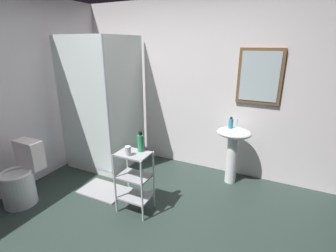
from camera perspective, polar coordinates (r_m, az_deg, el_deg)
The scene contains 11 objects.
ground_plane at distance 2.82m, azimuth -9.71°, elevation -23.87°, with size 4.20×4.20×0.02m, color #27352F.
wall_back at distance 3.78m, azimuth 5.90°, elevation 8.90°, with size 4.20×0.14×2.50m.
shower_stall at distance 4.03m, azimuth -13.99°, elevation -2.61°, with size 0.92×0.92×2.00m.
pedestal_sink at distance 3.47m, azimuth 14.88°, elevation -4.12°, with size 0.46×0.37×0.81m.
sink_faucet at distance 3.49m, azimuth 15.66°, elevation 0.83°, with size 0.03×0.03×0.10m, color silver.
toilet at distance 3.55m, azimuth -30.91°, elevation -10.49°, with size 0.37×0.49×0.76m.
storage_cart at distance 2.88m, azimuth -7.84°, elevation -11.74°, with size 0.38×0.28×0.74m.
hand_soap_bottle at distance 3.37m, azimuth 14.38°, elevation 0.62°, with size 0.06×0.06×0.15m.
body_wash_bottle_green at distance 2.74m, azimuth -6.38°, elevation -3.84°, with size 0.07×0.07×0.24m.
rinse_cup at distance 2.68m, azimuth -9.27°, elevation -5.73°, with size 0.06×0.06×0.10m, color silver.
bath_mat at distance 3.52m, azimuth -14.83°, elevation -14.24°, with size 0.60×0.40×0.02m, color gray.
Camera 1 is at (1.29, -1.65, 1.89)m, focal length 26.23 mm.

